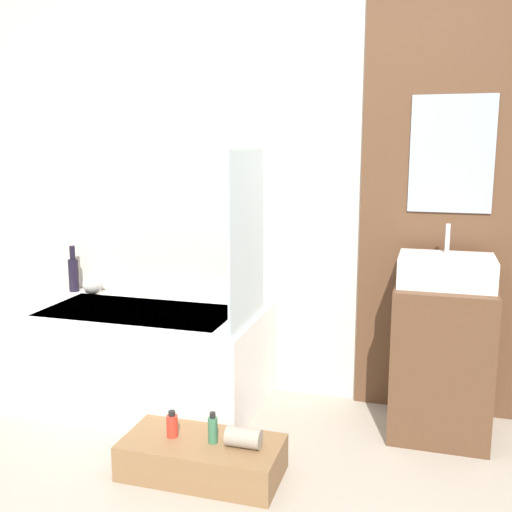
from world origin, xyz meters
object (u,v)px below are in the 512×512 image
(bottle_soap_primary, at_px, (172,425))
(wooden_step_bench, at_px, (202,457))
(sink, at_px, (446,270))
(bottle_soap_secondary, at_px, (213,429))
(vase_tall_dark, at_px, (73,273))
(vase_round_light, at_px, (92,284))
(bathtub, at_px, (141,357))

(bottle_soap_primary, bearing_deg, wooden_step_bench, 0.00)
(wooden_step_bench, xyz_separation_m, sink, (1.05, 0.76, 0.80))
(wooden_step_bench, distance_m, bottle_soap_secondary, 0.16)
(vase_tall_dark, distance_m, bottle_soap_secondary, 1.69)
(bottle_soap_primary, distance_m, bottle_soap_secondary, 0.20)
(sink, xyz_separation_m, vase_tall_dark, (-2.32, 0.19, -0.19))
(wooden_step_bench, height_order, sink, sink)
(wooden_step_bench, height_order, vase_round_light, vase_round_light)
(bathtub, relative_size, wooden_step_bench, 1.93)
(bathtub, relative_size, bottle_soap_secondary, 9.69)
(wooden_step_bench, xyz_separation_m, bottle_soap_primary, (-0.15, -0.00, 0.14))
(bathtub, relative_size, sink, 3.01)
(bathtub, height_order, sink, sink)
(bathtub, height_order, wooden_step_bench, bathtub)
(bottle_soap_primary, bearing_deg, bottle_soap_secondary, 0.00)
(wooden_step_bench, xyz_separation_m, bottle_soap_secondary, (0.06, 0.00, 0.15))
(vase_tall_dark, distance_m, bottle_soap_primary, 1.54)
(wooden_step_bench, bearing_deg, sink, 35.95)
(sink, bearing_deg, bottle_soap_primary, -147.54)
(vase_round_light, distance_m, bottle_soap_primary, 1.39)
(sink, relative_size, vase_round_light, 3.70)
(sink, height_order, vase_tall_dark, sink)
(vase_tall_dark, distance_m, vase_round_light, 0.17)
(bottle_soap_secondary, bearing_deg, bathtub, 137.22)
(bottle_soap_primary, bearing_deg, vase_round_light, 136.38)
(vase_round_light, relative_size, bottle_soap_primary, 1.01)
(wooden_step_bench, height_order, vase_tall_dark, vase_tall_dark)
(vase_tall_dark, relative_size, vase_round_light, 2.37)
(vase_tall_dark, relative_size, bottle_soap_primary, 2.39)
(bathtub, distance_m, vase_tall_dark, 0.81)
(vase_round_light, bearing_deg, wooden_step_bench, -39.57)
(vase_tall_dark, relative_size, bottle_soap_secondary, 2.06)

